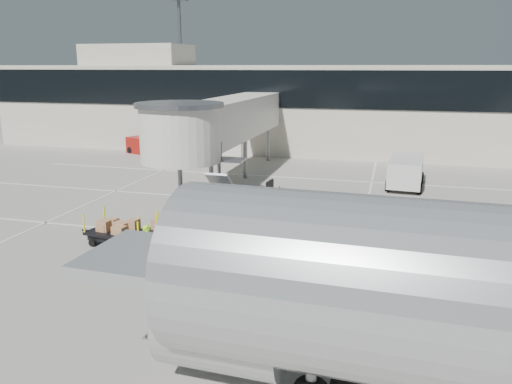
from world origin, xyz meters
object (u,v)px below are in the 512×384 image
box_cart_far (123,233)px  belt_loader (146,146)px  ground_worker (148,246)px  suitcase_cart (408,232)px  baggage_tug (283,200)px  box_cart_near (170,234)px  minivan (406,169)px

box_cart_far → belt_loader: (-10.42, 22.44, 0.16)m
ground_worker → belt_loader: size_ratio=0.41×
suitcase_cart → ground_worker: size_ratio=1.90×
baggage_tug → box_cart_near: bearing=-112.4°
belt_loader → suitcase_cart: bearing=-16.4°
suitcase_cart → box_cart_near: bearing=-163.4°
minivan → suitcase_cart: bearing=-86.2°
belt_loader → box_cart_near: bearing=-37.8°
box_cart_near → belt_loader: 24.99m
belt_loader → minivan: bearing=5.5°
ground_worker → minivan: minivan is taller
minivan → box_cart_far: bearing=-124.9°
baggage_tug → ground_worker: (-3.48, -9.58, 0.30)m
suitcase_cart → minivan: 11.48m
box_cart_far → minivan: (12.57, 15.41, 0.58)m
suitcase_cart → belt_loader: size_ratio=0.77×
baggage_tug → box_cart_near: baggage_tug is taller
box_cart_far → minivan: bearing=58.9°
suitcase_cart → ground_worker: 11.81m
ground_worker → suitcase_cart: bearing=-3.6°
box_cart_near → box_cart_far: box_cart_far is taller
box_cart_near → belt_loader: (-12.37, 21.71, 0.26)m
baggage_tug → box_cart_far: (-5.74, -7.61, -0.00)m
baggage_tug → ground_worker: 10.19m
ground_worker → belt_loader: 27.51m
box_cart_far → belt_loader: bearing=123.0°
box_cart_near → belt_loader: belt_loader is taller
baggage_tug → belt_loader: bearing=143.9°
ground_worker → belt_loader: belt_loader is taller
baggage_tug → box_cart_near: size_ratio=0.80×
baggage_tug → minivan: 10.38m
suitcase_cart → box_cart_far: bearing=-162.9°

